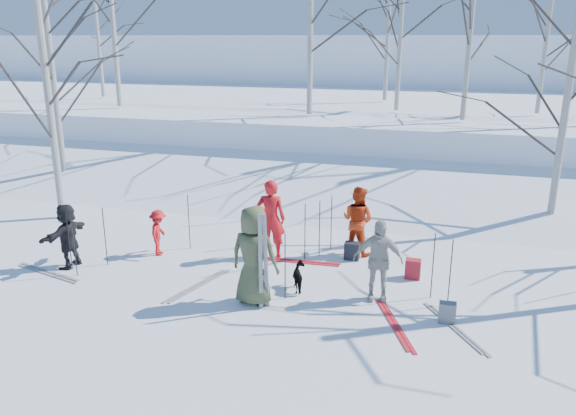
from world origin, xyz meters
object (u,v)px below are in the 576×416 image
(skier_cream_east, at_px, (378,260))
(skier_grey_west, at_px, (68,236))
(skier_redor_behind, at_px, (358,220))
(dog, at_px, (300,277))
(skier_red_seated, at_px, (159,233))
(backpack_red, at_px, (413,269))
(skier_olive_center, at_px, (254,256))
(backpack_dark, at_px, (352,251))
(skier_red_north, at_px, (271,219))
(backpack_grey, at_px, (447,313))

(skier_cream_east, relative_size, skier_grey_west, 1.12)
(skier_redor_behind, bearing_deg, dog, 92.35)
(skier_redor_behind, xyz_separation_m, skier_red_seated, (-4.43, -1.39, -0.27))
(skier_cream_east, height_order, backpack_red, skier_cream_east)
(skier_cream_east, height_order, skier_grey_west, skier_cream_east)
(skier_cream_east, distance_m, backpack_red, 1.47)
(skier_olive_center, height_order, backpack_dark, skier_olive_center)
(backpack_red, bearing_deg, skier_cream_east, -116.82)
(skier_red_north, xyz_separation_m, backpack_red, (3.26, -0.35, -0.71))
(skier_olive_center, height_order, backpack_grey, skier_olive_center)
(skier_red_north, height_order, skier_red_seated, skier_red_north)
(skier_cream_east, xyz_separation_m, backpack_dark, (-0.81, 1.90, -0.61))
(skier_redor_behind, xyz_separation_m, backpack_dark, (-0.04, -0.42, -0.61))
(skier_olive_center, distance_m, skier_cream_east, 2.37)
(skier_red_north, bearing_deg, backpack_red, 163.78)
(skier_red_seated, xyz_separation_m, skier_cream_east, (5.21, -0.93, 0.27))
(skier_redor_behind, distance_m, skier_cream_east, 2.45)
(skier_redor_behind, relative_size, backpack_red, 3.86)
(skier_olive_center, relative_size, skier_red_north, 1.05)
(skier_redor_behind, relative_size, backpack_dark, 4.06)
(skier_olive_center, relative_size, dog, 3.03)
(skier_redor_behind, bearing_deg, skier_red_seated, 37.85)
(skier_red_north, height_order, skier_redor_behind, skier_red_north)
(skier_red_seated, distance_m, backpack_dark, 4.51)
(backpack_dark, bearing_deg, skier_cream_east, -66.86)
(skier_red_north, bearing_deg, backpack_dark, -179.16)
(skier_grey_west, height_order, backpack_red, skier_grey_west)
(skier_red_north, bearing_deg, skier_olive_center, 90.08)
(skier_grey_west, distance_m, backpack_dark, 6.35)
(skier_olive_center, bearing_deg, backpack_dark, -112.70)
(skier_red_seated, bearing_deg, skier_cream_east, -114.05)
(skier_redor_behind, height_order, dog, skier_redor_behind)
(skier_grey_west, xyz_separation_m, backpack_dark, (5.94, 2.18, -0.53))
(backpack_red, distance_m, backpack_grey, 1.93)
(skier_olive_center, height_order, skier_red_north, skier_olive_center)
(skier_red_seated, xyz_separation_m, skier_grey_west, (-1.55, -1.20, 0.18))
(skier_red_seated, distance_m, backpack_grey, 6.73)
(skier_grey_west, relative_size, backpack_red, 3.46)
(backpack_red, bearing_deg, skier_red_north, 173.91)
(skier_redor_behind, xyz_separation_m, skier_cream_east, (0.78, -2.33, 0.00))
(backpack_grey, bearing_deg, backpack_dark, 130.86)
(skier_red_seated, relative_size, dog, 1.71)
(skier_grey_west, xyz_separation_m, backpack_red, (7.37, 1.47, -0.52))
(skier_grey_west, height_order, backpack_dark, skier_grey_west)
(backpack_grey, bearing_deg, skier_grey_west, 177.77)
(skier_olive_center, relative_size, backpack_dark, 4.83)
(skier_red_seated, relative_size, skier_cream_east, 0.67)
(skier_red_north, distance_m, backpack_grey, 4.59)
(skier_grey_west, xyz_separation_m, dog, (5.22, 0.26, -0.46))
(skier_red_seated, bearing_deg, skier_grey_west, 113.94)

